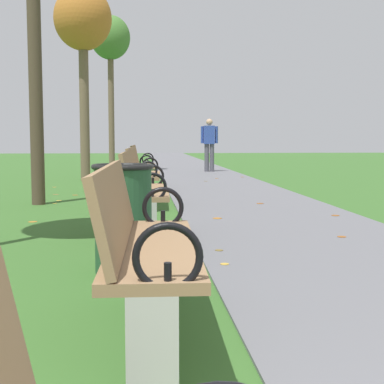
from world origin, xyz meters
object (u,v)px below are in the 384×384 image
at_px(park_bench_2, 143,246).
at_px(trash_bin, 123,218).
at_px(park_bench_5, 142,165).
at_px(pedestrian_walking, 209,142).
at_px(park_bench_4, 142,175).
at_px(park_bench_3, 142,191).
at_px(tree_4, 83,24).
at_px(tree_5, 110,42).

height_order(park_bench_2, trash_bin, park_bench_2).
distance_m(park_bench_5, pedestrian_walking, 5.98).
bearing_deg(park_bench_5, park_bench_4, -90.00).
xyz_separation_m(pedestrian_walking, trash_bin, (-2.23, -12.85, -0.50)).
distance_m(park_bench_3, pedestrian_walking, 11.46).
height_order(park_bench_3, tree_4, tree_4).
xyz_separation_m(park_bench_5, trash_bin, (-0.15, -7.26, -0.06)).
distance_m(pedestrian_walking, trash_bin, 13.05).
xyz_separation_m(park_bench_3, tree_5, (-0.91, 11.42, 3.45)).
height_order(tree_4, pedestrian_walking, tree_4).
xyz_separation_m(park_bench_2, park_bench_4, (0.00, 5.74, 0.00)).
distance_m(park_bench_3, park_bench_5, 5.68).
bearing_deg(park_bench_3, park_bench_2, -90.00).
bearing_deg(tree_4, park_bench_3, -80.25).
height_order(park_bench_4, pedestrian_walking, pedestrian_walking).
distance_m(park_bench_2, trash_bin, 1.50).
distance_m(park_bench_4, pedestrian_walking, 8.86).
xyz_separation_m(park_bench_4, trash_bin, (-0.15, -4.25, -0.06)).
bearing_deg(park_bench_2, park_bench_5, 90.00).
relative_size(park_bench_4, trash_bin, 1.92).
xyz_separation_m(park_bench_5, tree_4, (-1.38, 2.36, 3.30)).
bearing_deg(park_bench_5, pedestrian_walking, 69.54).
bearing_deg(tree_4, park_bench_4, -75.58).
distance_m(park_bench_3, tree_4, 8.80).
bearing_deg(park_bench_5, park_bench_2, -90.00).
distance_m(park_bench_4, tree_5, 9.45).
xyz_separation_m(park_bench_2, park_bench_5, (0.00, 8.75, 0.00)).
bearing_deg(park_bench_5, tree_4, 120.32).
height_order(park_bench_2, park_bench_5, same).
bearing_deg(pedestrian_walking, tree_4, -137.05).
bearing_deg(park_bench_2, trash_bin, 95.66).
height_order(park_bench_2, tree_4, tree_4).
xyz_separation_m(park_bench_5, pedestrian_walking, (2.08, 5.59, 0.44)).
bearing_deg(park_bench_2, tree_4, 97.09).
relative_size(park_bench_3, pedestrian_walking, 0.99).
xyz_separation_m(park_bench_3, park_bench_5, (0.00, 5.68, 0.00)).
relative_size(park_bench_3, park_bench_4, 1.00).
bearing_deg(park_bench_3, park_bench_4, 90.00).
bearing_deg(trash_bin, pedestrian_walking, 80.15).
bearing_deg(park_bench_2, park_bench_4, 90.00).
xyz_separation_m(park_bench_2, trash_bin, (-0.15, 1.49, -0.06)).
xyz_separation_m(park_bench_2, tree_4, (-1.38, 11.11, 3.30)).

